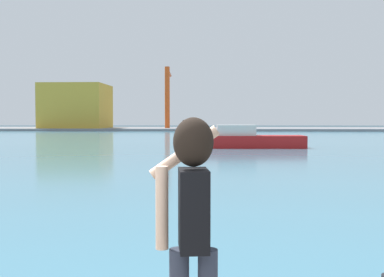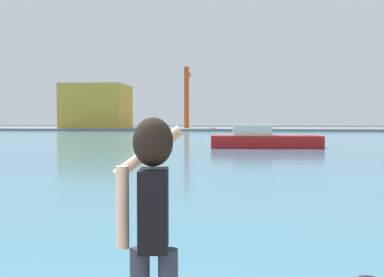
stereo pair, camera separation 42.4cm
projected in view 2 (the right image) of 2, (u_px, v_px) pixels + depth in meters
name	position (u px, v px, depth m)	size (l,w,h in m)	color
ground_plane	(224.00, 139.00, 52.52)	(220.00, 220.00, 0.00)	#334751
harbor_water	(224.00, 138.00, 54.51)	(140.00, 100.00, 0.02)	teal
far_shore_dock	(230.00, 129.00, 94.27)	(140.00, 20.00, 0.46)	gray
person_photographer	(152.00, 214.00, 3.19)	(0.53, 0.55, 1.74)	#2D3342
boat_moored	(263.00, 140.00, 36.27)	(8.71, 2.80, 1.81)	#B21919
warehouse_left	(97.00, 106.00, 94.80)	(12.39, 11.96, 8.89)	gold
port_crane	(187.00, 90.00, 93.88)	(1.32, 10.70, 12.33)	#D84C19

